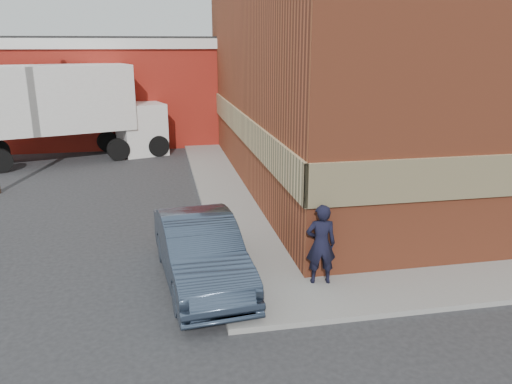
{
  "coord_description": "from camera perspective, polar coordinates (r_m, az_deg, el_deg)",
  "views": [
    {
      "loc": [
        -1.56,
        -9.91,
        5.22
      ],
      "look_at": [
        0.79,
        2.1,
        1.59
      ],
      "focal_mm": 35.0,
      "sensor_mm": 36.0,
      "label": 1
    }
  ],
  "objects": [
    {
      "name": "warehouse",
      "position": [
        30.33,
        -19.81,
        11.03
      ],
      "size": [
        16.3,
        8.3,
        5.6
      ],
      "color": "maroon",
      "rests_on": "ground"
    },
    {
      "name": "box_truck",
      "position": [
        24.69,
        -20.15,
        9.22
      ],
      "size": [
        9.16,
        5.06,
        4.34
      ],
      "rotation": [
        0.0,
        0.0,
        0.3
      ],
      "color": "white",
      "rests_on": "ground"
    },
    {
      "name": "brick_building",
      "position": [
        21.42,
        17.52,
        14.36
      ],
      "size": [
        14.25,
        18.25,
        9.36
      ],
      "color": "#994327",
      "rests_on": "ground"
    },
    {
      "name": "ground",
      "position": [
        11.31,
        -1.91,
        -10.98
      ],
      "size": [
        90.0,
        90.0,
        0.0
      ],
      "primitive_type": "plane",
      "color": "#28282B",
      "rests_on": "ground"
    },
    {
      "name": "man",
      "position": [
        11.05,
        7.43,
        -5.93
      ],
      "size": [
        0.72,
        0.53,
        1.82
      ],
      "primitive_type": "imported",
      "rotation": [
        0.0,
        0.0,
        3.0
      ],
      "color": "black",
      "rests_on": "sidewalk_south"
    },
    {
      "name": "sidewalk_west",
      "position": [
        19.72,
        -4.38,
        1.31
      ],
      "size": [
        1.8,
        18.0,
        0.12
      ],
      "primitive_type": "cube",
      "color": "gray",
      "rests_on": "ground"
    },
    {
      "name": "sedan",
      "position": [
        11.35,
        -6.37,
        -6.7
      ],
      "size": [
        2.08,
        4.78,
        1.53
      ],
      "primitive_type": "imported",
      "rotation": [
        0.0,
        0.0,
        0.1
      ],
      "color": "#323F54",
      "rests_on": "ground"
    }
  ]
}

